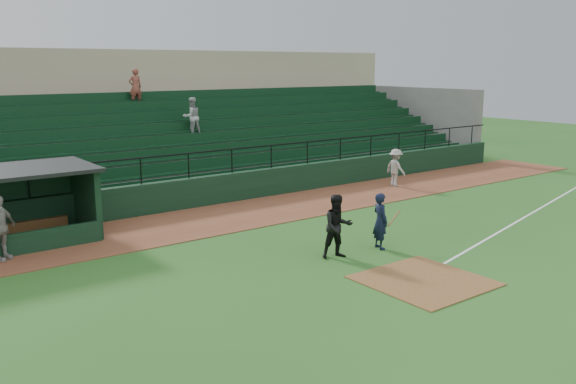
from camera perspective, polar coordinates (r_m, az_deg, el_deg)
ground at (r=17.20m, az=10.14°, el=-7.34°), size 90.00×90.00×0.00m
warning_track at (r=23.13m, az=-4.47°, el=-2.13°), size 40.00×4.00×0.03m
home_plate_dirt at (r=16.57m, az=12.68°, el=-8.14°), size 3.00×3.00×0.03m
foul_line at (r=24.07m, az=21.15°, el=-2.38°), size 17.49×4.44×0.01m
stadium_structure at (r=30.12m, az=-13.26°, el=5.29°), size 38.00×13.08×6.40m
batter_at_plate at (r=18.92m, az=8.69°, el=-2.71°), size 1.08×0.73×1.77m
umpire at (r=17.86m, az=4.70°, el=-3.26°), size 1.11×0.98×1.91m
runner at (r=28.66m, az=10.11°, el=2.27°), size 0.70×1.16×1.75m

